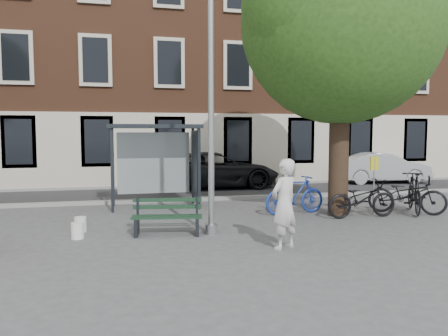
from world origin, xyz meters
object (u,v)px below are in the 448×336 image
bike_a (362,199)px  bench (167,218)px  bike_c (407,195)px  car_silver (381,168)px  bike_b (295,194)px  bike_d (414,192)px  car_dark (215,170)px  lamppost (211,114)px  bus_shelter (167,147)px  painter (284,204)px  notice_sign (374,175)px

bike_a → bench: bearing=98.0°
bike_c → car_silver: bearing=7.8°
car_silver → bike_a: bearing=150.0°
bench → bike_b: bike_b is taller
bench → bike_d: bearing=17.2°
car_dark → car_silver: car_dark is taller
lamppost → car_silver: lamppost is taller
bus_shelter → bike_b: bus_shelter is taller
lamppost → bus_shelter: 4.24m
bus_shelter → bench: 4.21m
painter → car_dark: (0.64, 9.95, -0.15)m
bike_a → bike_c: bike_c is taller
bus_shelter → bike_b: size_ratio=1.49×
bench → bike_a: bike_a is taller
bus_shelter → bike_d: size_ratio=1.41×
painter → notice_sign: 4.56m
car_dark → bus_shelter: bearing=149.7°
painter → bike_b: painter is taller
car_silver → notice_sign: (-4.92, -7.24, 0.47)m
bench → bike_b: 4.25m
painter → bike_d: bearing=179.9°
bus_shelter → car_dark: size_ratio=0.52×
bike_a → bike_d: 1.93m
lamppost → car_dark: lamppost is taller
bus_shelter → bench: (-0.40, -3.90, -1.54)m
bike_c → bike_a: bearing=134.2°
painter → notice_sign: size_ratio=1.09×
lamppost → bike_c: 6.59m
bike_b → bike_c: bearing=-110.9°
bus_shelter → bike_d: bus_shelter is taller
painter → bike_a: 4.18m
painter → bike_d: size_ratio=0.91×
bench → bike_d: 7.48m
lamppost → bike_d: (6.38, 1.34, -2.18)m
painter → car_dark: size_ratio=0.33×
bus_shelter → bench: size_ratio=1.70×
bench → bike_a: 5.54m
bike_a → bike_c: (1.60, 0.24, 0.03)m
painter → notice_sign: painter is taller
lamppost → notice_sign: (4.89, 1.11, -1.59)m
lamppost → bike_b: size_ratio=3.20×
bike_c → car_dark: (-4.24, 7.14, 0.20)m
bench → bike_a: bearing=16.9°
painter → car_silver: 13.12m
bus_shelter → bike_b: 4.31m
bench → bike_a: (5.48, 0.81, 0.15)m
bike_c → lamppost: bearing=137.3°
car_silver → bench: bearing=133.0°
bench → notice_sign: size_ratio=0.99×
bench → car_silver: car_silver is taller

